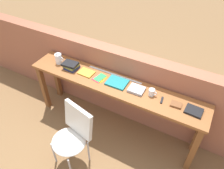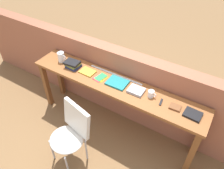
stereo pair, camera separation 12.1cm
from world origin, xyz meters
name	(u,v)px [view 2 (the right image)]	position (x,y,z in m)	size (l,w,h in m)	color
ground_plane	(103,139)	(0.00, 0.00, 0.00)	(40.00, 40.00, 0.00)	brown
brick_wall_back	(126,86)	(0.00, 0.64, 0.58)	(6.00, 0.20, 1.17)	#9E5B42
sideboard	(114,91)	(0.00, 0.30, 0.74)	(2.50, 0.44, 0.88)	brown
chair_white_moulded	(70,132)	(-0.19, -0.43, 0.53)	(0.53, 0.54, 0.89)	silver
pitcher_white	(61,57)	(-0.93, 0.32, 0.96)	(0.14, 0.10, 0.18)	white
book_stack_leftmost	(73,64)	(-0.69, 0.30, 0.93)	(0.22, 0.18, 0.09)	navy
magazine_cycling	(88,72)	(-0.44, 0.31, 0.89)	(0.21, 0.16, 0.02)	gold
pamphlet_pile_colourful	(101,78)	(-0.22, 0.30, 0.89)	(0.17, 0.20, 0.01)	orange
book_open_centre	(117,83)	(0.03, 0.33, 0.89)	(0.27, 0.21, 0.02)	#19757A
book_grey_hardcover	(136,90)	(0.32, 0.32, 0.90)	(0.20, 0.17, 0.03)	#9E9EA3
mug	(151,94)	(0.51, 0.33, 0.92)	(0.11, 0.08, 0.09)	white
multitool_folded	(161,102)	(0.66, 0.30, 0.89)	(0.02, 0.11, 0.02)	black
leather_journal_brown	(175,107)	(0.83, 0.31, 0.89)	(0.13, 0.10, 0.02)	brown
book_repair_rightmost	(193,114)	(1.04, 0.30, 0.89)	(0.19, 0.16, 0.03)	black
ruler_metal_back_edge	(116,75)	(-0.08, 0.47, 0.88)	(0.82, 0.03, 0.00)	silver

